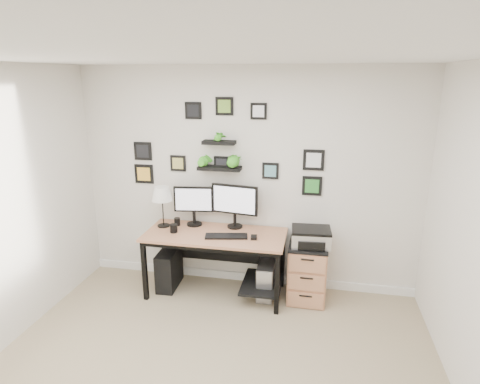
% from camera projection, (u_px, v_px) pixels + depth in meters
% --- Properties ---
extents(room, '(4.00, 4.00, 4.00)m').
position_uv_depth(room, '(246.00, 277.00, 5.03)').
color(room, tan).
rests_on(room, ground).
extents(desk, '(1.60, 0.70, 0.75)m').
position_uv_depth(desk, '(219.00, 243.00, 4.62)').
color(desk, tan).
rests_on(desk, ground).
extents(monitor_left, '(0.47, 0.21, 0.48)m').
position_uv_depth(monitor_left, '(194.00, 203.00, 4.74)').
color(monitor_left, black).
rests_on(monitor_left, desk).
extents(monitor_right, '(0.56, 0.20, 0.52)m').
position_uv_depth(monitor_right, '(235.00, 202.00, 4.66)').
color(monitor_right, black).
rests_on(monitor_right, desk).
extents(keyboard, '(0.49, 0.24, 0.02)m').
position_uv_depth(keyboard, '(226.00, 236.00, 4.45)').
color(keyboard, black).
rests_on(keyboard, desk).
extents(mouse, '(0.08, 0.11, 0.03)m').
position_uv_depth(mouse, '(254.00, 237.00, 4.41)').
color(mouse, black).
rests_on(mouse, desk).
extents(table_lamp, '(0.24, 0.24, 0.49)m').
position_uv_depth(table_lamp, '(162.00, 195.00, 4.67)').
color(table_lamp, black).
rests_on(table_lamp, desk).
extents(mug, '(0.09, 0.09, 0.10)m').
position_uv_depth(mug, '(174.00, 228.00, 4.58)').
color(mug, black).
rests_on(mug, desk).
extents(pen_cup, '(0.07, 0.07, 0.09)m').
position_uv_depth(pen_cup, '(177.00, 222.00, 4.79)').
color(pen_cup, black).
rests_on(pen_cup, desk).
extents(pc_tower_black, '(0.22, 0.47, 0.46)m').
position_uv_depth(pc_tower_black, '(169.00, 268.00, 4.85)').
color(pc_tower_black, black).
rests_on(pc_tower_black, ground).
extents(pc_tower_grey, '(0.19, 0.42, 0.41)m').
position_uv_depth(pc_tower_grey, '(266.00, 279.00, 4.64)').
color(pc_tower_grey, gray).
rests_on(pc_tower_grey, ground).
extents(file_cabinet, '(0.43, 0.53, 0.67)m').
position_uv_depth(file_cabinet, '(307.00, 271.00, 4.56)').
color(file_cabinet, tan).
rests_on(file_cabinet, ground).
extents(printer, '(0.44, 0.37, 0.19)m').
position_uv_depth(printer, '(311.00, 237.00, 4.41)').
color(printer, silver).
rests_on(printer, file_cabinet).
extents(wall_decor, '(2.28, 0.18, 1.09)m').
position_uv_depth(wall_decor, '(221.00, 152.00, 4.59)').
color(wall_decor, black).
rests_on(wall_decor, ground).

